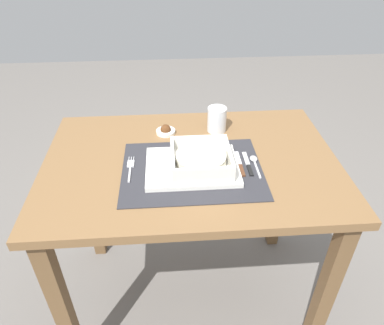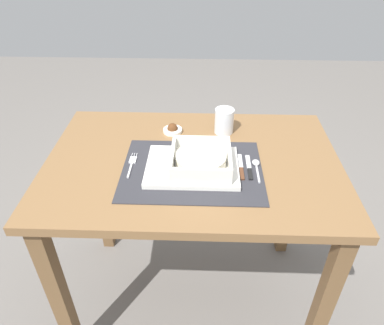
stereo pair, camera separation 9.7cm
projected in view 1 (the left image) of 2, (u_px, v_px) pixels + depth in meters
ground_plane at (191, 292)px, 1.61m from camera, size 6.00×6.00×0.00m
dining_table at (191, 186)px, 1.25m from camera, size 0.97×0.65×0.73m
placemat at (192, 170)px, 1.13m from camera, size 0.44×0.33×0.00m
serving_plate at (192, 167)px, 1.13m from camera, size 0.29×0.21×0.02m
porridge_bowl at (201, 160)px, 1.11m from camera, size 0.18×0.18×0.06m
fork at (130, 167)px, 1.14m from camera, size 0.02×0.13×0.00m
spoon at (254, 161)px, 1.16m from camera, size 0.02×0.12×0.01m
butter_knife at (248, 165)px, 1.15m from camera, size 0.01×0.13×0.01m
bread_knife at (240, 165)px, 1.15m from camera, size 0.01×0.13×0.01m
drinking_glass at (217, 121)px, 1.31m from camera, size 0.07×0.07×0.09m
condiment_saucer at (166, 131)px, 1.31m from camera, size 0.07×0.07×0.04m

